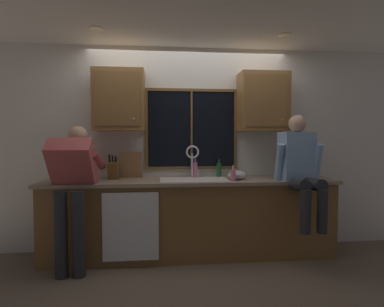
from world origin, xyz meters
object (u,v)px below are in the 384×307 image
(person_sitting_on_counter, at_px, (300,165))
(mixing_bowl, at_px, (237,175))
(person_standing, at_px, (73,181))
(knife_block, at_px, (113,170))
(bottle_tall_clear, at_px, (219,169))
(cutting_board, at_px, (132,165))
(soap_dispenser, at_px, (233,175))
(bottle_green_glass, at_px, (195,169))

(person_sitting_on_counter, relative_size, mixing_bowl, 5.54)
(person_standing, height_order, knife_block, person_standing)
(knife_block, distance_m, bottle_tall_clear, 1.30)
(cutting_board, xyz_separation_m, soap_dispenser, (1.19, -0.39, -0.09))
(cutting_board, bearing_deg, person_standing, -137.00)
(person_sitting_on_counter, bearing_deg, cutting_board, 165.94)
(cutting_board, bearing_deg, bottle_green_glass, 0.97)
(soap_dispenser, xyz_separation_m, bottle_tall_clear, (-0.09, 0.40, 0.02))
(knife_block, bearing_deg, person_sitting_on_counter, -10.36)
(knife_block, bearing_deg, cutting_board, 24.47)
(person_standing, xyz_separation_m, bottle_green_glass, (1.35, 0.54, 0.06))
(mixing_bowl, xyz_separation_m, soap_dispenser, (-0.08, -0.13, 0.02))
(soap_dispenser, distance_m, bottle_green_glass, 0.56)
(person_standing, xyz_separation_m, knife_block, (0.35, 0.43, 0.07))
(cutting_board, bearing_deg, bottle_tall_clear, 0.60)
(bottle_tall_clear, bearing_deg, person_standing, -162.10)
(person_standing, relative_size, knife_block, 4.81)
(cutting_board, distance_m, bottle_tall_clear, 1.10)
(mixing_bowl, height_order, soap_dispenser, soap_dispenser)
(person_sitting_on_counter, height_order, knife_block, person_sitting_on_counter)
(soap_dispenser, height_order, bottle_green_glass, bottle_green_glass)
(cutting_board, bearing_deg, knife_block, -155.53)
(soap_dispenser, bearing_deg, mixing_bowl, 59.00)
(mixing_bowl, distance_m, soap_dispenser, 0.16)
(person_standing, height_order, bottle_green_glass, person_standing)
(bottle_tall_clear, bearing_deg, soap_dispenser, -77.00)
(person_standing, relative_size, bottle_tall_clear, 6.84)
(mixing_bowl, relative_size, bottle_tall_clear, 1.01)
(knife_block, relative_size, soap_dispenser, 1.76)
(bottle_green_glass, relative_size, bottle_tall_clear, 1.06)
(person_standing, height_order, bottle_tall_clear, person_standing)
(bottle_green_glass, bearing_deg, bottle_tall_clear, -0.38)
(bottle_green_glass, bearing_deg, person_standing, -158.37)
(knife_block, xyz_separation_m, bottle_green_glass, (1.00, 0.11, -0.01))
(cutting_board, relative_size, soap_dispenser, 1.81)
(person_sitting_on_counter, relative_size, soap_dispenser, 6.92)
(bottle_green_glass, bearing_deg, knife_block, -173.87)
(mixing_bowl, distance_m, bottle_green_glass, 0.55)
(person_sitting_on_counter, relative_size, knife_block, 3.92)
(soap_dispenser, xyz_separation_m, bottle_green_glass, (-0.39, 0.40, 0.03))
(bottle_green_glass, distance_m, bottle_tall_clear, 0.30)
(person_sitting_on_counter, distance_m, soap_dispenser, 0.77)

